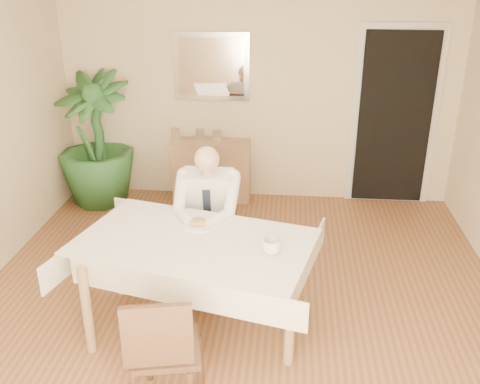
# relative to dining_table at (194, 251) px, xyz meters

# --- Properties ---
(room) EXTENTS (5.00, 5.02, 2.60)m
(room) POSITION_rel_dining_table_xyz_m (0.29, 0.12, 0.63)
(room) COLOR brown
(room) RESTS_ON ground
(doorway) EXTENTS (0.96, 0.07, 2.10)m
(doorway) POSITION_rel_dining_table_xyz_m (1.84, 2.59, 0.33)
(doorway) COLOR beige
(doorway) RESTS_ON ground
(mirror) EXTENTS (0.86, 0.04, 0.76)m
(mirror) POSITION_rel_dining_table_xyz_m (-0.23, 2.59, 0.88)
(mirror) COLOR silver
(mirror) RESTS_ON room
(dining_table) EXTENTS (1.96, 1.43, 0.75)m
(dining_table) POSITION_rel_dining_table_xyz_m (0.00, 0.00, 0.00)
(dining_table) COLOR #967554
(dining_table) RESTS_ON ground
(chair_far) EXTENTS (0.47, 0.47, 0.88)m
(chair_far) POSITION_rel_dining_table_xyz_m (0.00, 0.88, -0.17)
(chair_far) COLOR #3C271B
(chair_far) RESTS_ON ground
(chair_near) EXTENTS (0.49, 0.49, 0.87)m
(chair_near) POSITION_rel_dining_table_xyz_m (-0.04, -0.88, -0.18)
(chair_near) COLOR #3C271B
(chair_near) RESTS_ON ground
(seated_man) EXTENTS (0.48, 0.72, 1.24)m
(seated_man) POSITION_rel_dining_table_xyz_m (0.00, 0.59, 0.02)
(seated_man) COLOR white
(seated_man) RESTS_ON ground
(plate) EXTENTS (0.26, 0.26, 0.02)m
(plate) POSITION_rel_dining_table_xyz_m (-0.01, 0.24, 0.09)
(plate) COLOR white
(plate) RESTS_ON dining_table
(food) EXTENTS (0.14, 0.14, 0.06)m
(food) POSITION_rel_dining_table_xyz_m (-0.01, 0.24, 0.11)
(food) COLOR olive
(food) RESTS_ON dining_table
(knife) EXTENTS (0.01, 0.13, 0.01)m
(knife) POSITION_rel_dining_table_xyz_m (0.03, 0.18, 0.11)
(knife) COLOR silver
(knife) RESTS_ON dining_table
(fork) EXTENTS (0.01, 0.13, 0.01)m
(fork) POSITION_rel_dining_table_xyz_m (-0.05, 0.18, 0.11)
(fork) COLOR silver
(fork) RESTS_ON dining_table
(coffee_mug) EXTENTS (0.18, 0.18, 0.11)m
(coffee_mug) POSITION_rel_dining_table_xyz_m (0.57, -0.13, 0.14)
(coffee_mug) COLOR white
(coffee_mug) RESTS_ON dining_table
(sideboard) EXTENTS (0.92, 0.34, 0.73)m
(sideboard) POSITION_rel_dining_table_xyz_m (-0.23, 2.44, -0.31)
(sideboard) COLOR #967554
(sideboard) RESTS_ON ground
(photo_frame_left) EXTENTS (0.10, 0.02, 0.14)m
(photo_frame_left) POSITION_rel_dining_table_xyz_m (-0.65, 2.47, 0.13)
(photo_frame_left) COLOR silver
(photo_frame_left) RESTS_ON sideboard
(photo_frame_center) EXTENTS (0.10, 0.02, 0.14)m
(photo_frame_center) POSITION_rel_dining_table_xyz_m (-0.36, 2.46, 0.13)
(photo_frame_center) COLOR silver
(photo_frame_center) RESTS_ON sideboard
(photo_frame_right) EXTENTS (0.10, 0.02, 0.14)m
(photo_frame_right) POSITION_rel_dining_table_xyz_m (-0.16, 2.44, 0.13)
(photo_frame_right) COLOR silver
(photo_frame_right) RESTS_ON sideboard
(potted_palm) EXTENTS (1.02, 1.02, 1.53)m
(potted_palm) POSITION_rel_dining_table_xyz_m (-1.53, 2.25, 0.10)
(potted_palm) COLOR #214F22
(potted_palm) RESTS_ON ground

